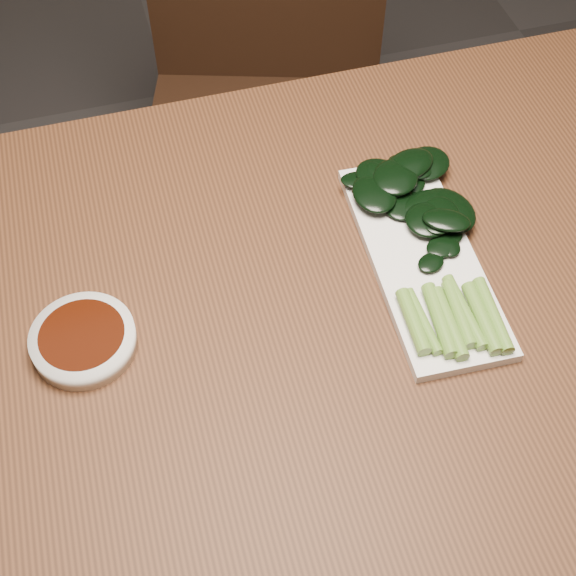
{
  "coord_description": "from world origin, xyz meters",
  "views": [
    {
      "loc": [
        -0.17,
        -0.53,
        1.53
      ],
      "look_at": [
        -0.01,
        0.02,
        0.76
      ],
      "focal_mm": 50.0,
      "sensor_mm": 36.0,
      "label": 1
    }
  ],
  "objects_px": {
    "table": "(301,338)",
    "serving_plate": "(422,258)",
    "chair_far": "(265,100)",
    "sauce_bowl": "(83,340)",
    "gai_lan": "(423,222)"
  },
  "relations": [
    {
      "from": "chair_far",
      "to": "gai_lan",
      "type": "relative_size",
      "value": 2.59
    },
    {
      "from": "table",
      "to": "serving_plate",
      "type": "relative_size",
      "value": 4.22
    },
    {
      "from": "chair_far",
      "to": "serving_plate",
      "type": "height_order",
      "value": "chair_far"
    },
    {
      "from": "sauce_bowl",
      "to": "gai_lan",
      "type": "bearing_deg",
      "value": 7.04
    },
    {
      "from": "table",
      "to": "sauce_bowl",
      "type": "distance_m",
      "value": 0.27
    },
    {
      "from": "chair_far",
      "to": "serving_plate",
      "type": "distance_m",
      "value": 0.7
    },
    {
      "from": "chair_far",
      "to": "sauce_bowl",
      "type": "xyz_separation_m",
      "value": [
        -0.38,
        -0.66,
        0.28
      ]
    },
    {
      "from": "sauce_bowl",
      "to": "gai_lan",
      "type": "xyz_separation_m",
      "value": [
        0.43,
        0.05,
        0.01
      ]
    },
    {
      "from": "sauce_bowl",
      "to": "gai_lan",
      "type": "distance_m",
      "value": 0.43
    },
    {
      "from": "chair_far",
      "to": "serving_plate",
      "type": "bearing_deg",
      "value": -69.16
    },
    {
      "from": "table",
      "to": "serving_plate",
      "type": "height_order",
      "value": "serving_plate"
    },
    {
      "from": "sauce_bowl",
      "to": "serving_plate",
      "type": "distance_m",
      "value": 0.42
    },
    {
      "from": "gai_lan",
      "to": "table",
      "type": "bearing_deg",
      "value": -159.87
    },
    {
      "from": "table",
      "to": "chair_far",
      "type": "xyz_separation_m",
      "value": [
        0.12,
        0.67,
        -0.19
      ]
    },
    {
      "from": "table",
      "to": "serving_plate",
      "type": "bearing_deg",
      "value": 7.82
    }
  ]
}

